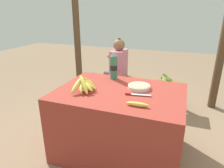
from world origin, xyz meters
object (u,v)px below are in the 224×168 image
water_bottle (114,67)px  loose_banana_front (138,104)px  serving_bowl (139,86)px  seated_vendor (116,67)px  banana_bunch_green (165,78)px  wooden_bench (135,83)px  banana_bunch_ripe (85,84)px  support_post_near (76,26)px  knife (134,94)px

water_bottle → loose_banana_front: (0.42, -0.60, -0.12)m
serving_bowl → seated_vendor: (-0.61, 1.04, -0.12)m
water_bottle → banana_bunch_green: size_ratio=1.26×
banana_bunch_green → water_bottle: bearing=-120.0°
loose_banana_front → seated_vendor: 1.60m
loose_banana_front → wooden_bench: size_ratio=0.13×
loose_banana_front → serving_bowl: bearing=101.5°
banana_bunch_ripe → banana_bunch_green: size_ratio=1.27×
seated_vendor → water_bottle: bearing=107.3°
wooden_bench → support_post_near: support_post_near is taller
banana_bunch_ripe → water_bottle: water_bottle is taller
water_bottle → wooden_bench: 1.00m
water_bottle → seated_vendor: 0.91m
wooden_bench → seated_vendor: seated_vendor is taller
banana_bunch_ripe → banana_bunch_green: bearing=63.7°
loose_banana_front → knife: loose_banana_front is taller
banana_bunch_ripe → serving_bowl: (0.49, 0.24, -0.05)m
loose_banana_front → seated_vendor: (-0.69, 1.44, -0.12)m
serving_bowl → banana_bunch_green: 1.12m
knife → support_post_near: support_post_near is taller
serving_bowl → seated_vendor: size_ratio=0.21×
wooden_bench → seated_vendor: 0.40m
water_bottle → banana_bunch_green: (0.51, 0.88, -0.35)m
serving_bowl → seated_vendor: 1.21m
banana_bunch_ripe → loose_banana_front: (0.57, -0.16, -0.05)m
loose_banana_front → support_post_near: (-1.56, 1.79, 0.46)m
serving_bowl → knife: 0.18m
knife → seated_vendor: 1.37m
wooden_bench → banana_bunch_ripe: bearing=-98.1°
seated_vendor → banana_bunch_green: (0.77, 0.04, -0.12)m
wooden_bench → loose_banana_front: bearing=-75.6°
support_post_near → seated_vendor: bearing=-22.2°
knife → serving_bowl: bearing=80.1°
wooden_bench → support_post_near: 1.48m
seated_vendor → support_post_near: 1.11m
serving_bowl → wooden_bench: (-0.30, 1.08, -0.37)m
banana_bunch_ripe → support_post_near: (-1.00, 1.64, 0.41)m
loose_banana_front → banana_bunch_green: bearing=86.8°
knife → wooden_bench: size_ratio=0.16×
banana_bunch_ripe → water_bottle: 0.47m
banana_bunch_ripe → support_post_near: 1.96m
serving_bowl → knife: size_ratio=0.94×
serving_bowl → banana_bunch_green: serving_bowl is taller
serving_bowl → knife: bearing=-90.2°
banana_bunch_ripe → knife: size_ratio=1.45×
loose_banana_front → water_bottle: bearing=125.2°
seated_vendor → support_post_near: size_ratio=0.44×
knife → support_post_near: bearing=123.4°
support_post_near → knife: bearing=-46.8°
seated_vendor → knife: bearing=116.1°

